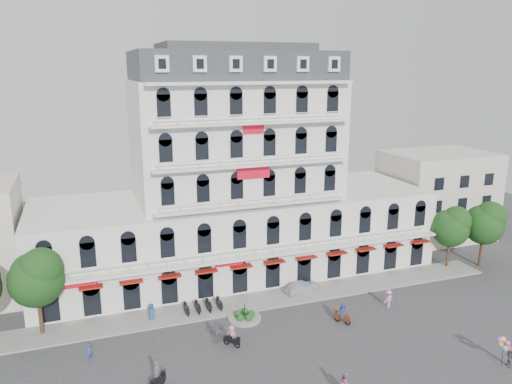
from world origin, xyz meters
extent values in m
plane|color=#38383A|center=(0.00, 0.00, 0.00)|extent=(120.00, 120.00, 0.00)
cube|color=gray|center=(0.00, 9.00, 0.08)|extent=(53.00, 4.00, 0.16)
cube|color=silver|center=(0.00, 18.00, 4.50)|extent=(45.00, 14.00, 9.00)
cube|color=silver|center=(0.00, 18.00, 15.50)|extent=(22.00, 12.00, 13.00)
cube|color=#2D3035|center=(0.00, 18.00, 23.50)|extent=(21.56, 11.76, 3.00)
cube|color=#2D3035|center=(0.00, 18.00, 25.40)|extent=(15.84, 8.64, 0.80)
cube|color=maroon|center=(0.00, 10.50, 3.50)|extent=(40.50, 1.00, 0.15)
cube|color=red|center=(0.00, 11.88, 13.00)|extent=(3.50, 0.10, 1.40)
cube|color=beige|center=(30.00, 20.00, 6.00)|extent=(14.00, 10.00, 12.00)
cylinder|color=gray|center=(-3.00, 6.00, 0.12)|extent=(3.20, 3.20, 0.24)
cylinder|color=black|center=(-3.00, 6.00, 0.90)|extent=(0.08, 0.08, 1.40)
sphere|color=#184919|center=(-2.30, 6.00, 0.45)|extent=(0.70, 0.70, 0.70)
sphere|color=#184919|center=(-2.78, 6.66, 0.45)|extent=(0.70, 0.70, 0.70)
sphere|color=#184919|center=(-3.56, 6.42, 0.45)|extent=(0.70, 0.70, 0.70)
sphere|color=#184919|center=(-3.57, 5.60, 0.45)|extent=(0.70, 0.70, 0.70)
sphere|color=#184919|center=(-2.80, 5.33, 0.45)|extent=(0.70, 0.70, 0.70)
cylinder|color=#382314|center=(-21.00, 9.50, 1.87)|extent=(0.36, 0.36, 3.74)
sphere|color=#133E17|center=(-21.00, 9.50, 5.27)|extent=(4.76, 4.76, 4.76)
sphere|color=#133E17|center=(-20.50, 9.20, 6.38)|extent=(3.74, 3.74, 3.74)
sphere|color=#133E17|center=(-21.40, 9.80, 5.95)|extent=(3.40, 3.40, 3.40)
cylinder|color=#382314|center=(24.00, 10.00, 1.72)|extent=(0.36, 0.36, 3.43)
sphere|color=#133E17|center=(24.00, 10.00, 4.84)|extent=(4.37, 4.37, 4.37)
sphere|color=#133E17|center=(24.50, 9.70, 5.85)|extent=(3.43, 3.43, 3.43)
sphere|color=#133E17|center=(23.60, 10.30, 5.46)|extent=(3.12, 3.12, 3.12)
cylinder|color=#382314|center=(28.00, 9.00, 1.83)|extent=(0.36, 0.36, 3.65)
sphere|color=#133E17|center=(28.00, 9.00, 5.15)|extent=(4.65, 4.65, 4.65)
sphere|color=#133E17|center=(28.50, 8.70, 6.23)|extent=(3.65, 3.65, 3.65)
sphere|color=#133E17|center=(27.60, 9.30, 5.81)|extent=(3.32, 3.32, 3.32)
imported|color=silver|center=(4.64, 9.50, 0.68)|extent=(4.27, 2.41, 1.37)
cube|color=black|center=(-12.42, -1.70, 0.55)|extent=(1.38, 1.23, 0.35)
torus|color=black|center=(-12.00, -1.35, 0.28)|extent=(0.54, 0.48, 0.60)
imported|color=#515258|center=(-12.42, -1.70, 1.34)|extent=(0.77, 0.74, 1.77)
imported|color=#C0658F|center=(0.22, -7.36, 1.22)|extent=(0.83, 0.91, 1.53)
cube|color=maroon|center=(5.41, 2.22, 0.55)|extent=(1.12, 1.45, 0.35)
torus|color=black|center=(5.11, 2.68, 0.28)|extent=(0.43, 0.57, 0.60)
torus|color=black|center=(5.71, 1.76, 0.28)|extent=(0.43, 0.57, 0.60)
imported|color=navy|center=(5.41, 2.22, 1.23)|extent=(0.84, 0.92, 1.57)
cube|color=black|center=(-5.53, 1.90, 0.55)|extent=(1.25, 1.36, 0.35)
torus|color=black|center=(-5.17, 1.48, 0.28)|extent=(0.48, 0.53, 0.60)
torus|color=black|center=(-5.89, 2.32, 0.28)|extent=(0.48, 0.53, 0.60)
imported|color=pink|center=(-5.53, 1.90, 1.20)|extent=(1.05, 1.09, 1.49)
imported|color=navy|center=(-11.35, 8.74, 0.87)|extent=(0.96, 0.74, 1.74)
imported|color=slate|center=(-6.54, 2.91, 0.96)|extent=(1.14, 0.50, 1.92)
imported|color=pink|center=(11.32, 3.50, 0.93)|extent=(1.35, 1.03, 1.86)
imported|color=navy|center=(-17.07, 3.73, 0.76)|extent=(0.66, 0.64, 1.53)
imported|color=slate|center=(14.42, -8.53, 0.85)|extent=(0.87, 0.99, 1.70)
cylinder|color=black|center=(14.02, -8.23, 1.00)|extent=(0.04, 0.04, 2.00)
sphere|color=#E54C99|center=(14.37, -8.23, 2.00)|extent=(0.44, 0.44, 0.44)
sphere|color=yellow|center=(14.20, -7.93, 2.21)|extent=(0.44, 0.44, 0.44)
sphere|color=#994CD8|center=(13.85, -7.93, 2.23)|extent=(0.44, 0.44, 0.44)
sphere|color=orange|center=(13.67, -8.24, 2.04)|extent=(0.44, 0.44, 0.44)
sphere|color=#4CB2E5|center=(13.85, -8.54, 1.81)|extent=(0.44, 0.44, 0.44)
sphere|color=#D8334C|center=(14.20, -8.54, 1.76)|extent=(0.44, 0.44, 0.44)
camera|label=1|loc=(-16.52, -34.97, 23.37)|focal=35.00mm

